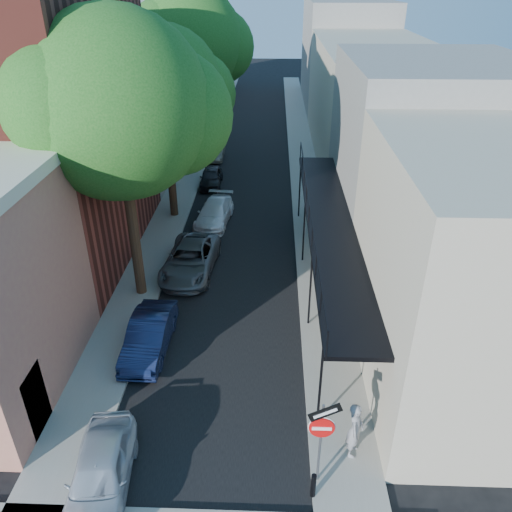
# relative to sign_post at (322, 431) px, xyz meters

# --- Properties ---
(ground) EXTENTS (160.00, 160.00, 0.00)m
(ground) POSITION_rel_sign_post_xyz_m (-3.16, -0.97, -2.04)
(ground) COLOR black
(ground) RESTS_ON ground
(road_surface) EXTENTS (6.00, 64.00, 0.01)m
(road_surface) POSITION_rel_sign_post_xyz_m (-3.16, 29.03, -2.03)
(road_surface) COLOR black
(road_surface) RESTS_ON ground
(sidewalk_left) EXTENTS (2.00, 64.00, 0.12)m
(sidewalk_left) POSITION_rel_sign_post_xyz_m (-7.16, 29.03, -1.98)
(sidewalk_left) COLOR gray
(sidewalk_left) RESTS_ON ground
(sidewalk_right) EXTENTS (2.00, 64.00, 0.12)m
(sidewalk_right) POSITION_rel_sign_post_xyz_m (0.84, 29.03, -1.98)
(sidewalk_right) COLOR gray
(sidewalk_right) RESTS_ON ground
(buildings_left) EXTENTS (10.10, 59.10, 12.00)m
(buildings_left) POSITION_rel_sign_post_xyz_m (-12.46, 27.79, 2.90)
(buildings_left) COLOR tan
(buildings_left) RESTS_ON ground
(buildings_right) EXTENTS (9.80, 55.00, 10.00)m
(buildings_right) POSITION_rel_sign_post_xyz_m (5.83, 28.51, 2.39)
(buildings_right) COLOR #B6AA96
(buildings_right) RESTS_ON ground
(sign_post) EXTENTS (0.89, 0.17, 2.99)m
(sign_post) POSITION_rel_sign_post_xyz_m (0.00, 0.00, 0.00)
(sign_post) COLOR #595B60
(sign_post) RESTS_ON ground
(bollard) EXTENTS (0.14, 0.14, 0.80)m
(bollard) POSITION_rel_sign_post_xyz_m (-0.16, -0.47, -1.52)
(bollard) COLOR black
(bollard) RESTS_ON sidewalk_right
(oak_near) EXTENTS (7.48, 6.80, 11.42)m
(oak_near) POSITION_rel_sign_post_xyz_m (-6.53, 9.29, 5.84)
(oak_near) COLOR #332214
(oak_near) RESTS_ON ground
(oak_mid) EXTENTS (6.60, 6.00, 10.20)m
(oak_mid) POSITION_rel_sign_post_xyz_m (-6.58, 17.26, 5.02)
(oak_mid) COLOR #332214
(oak_mid) RESTS_ON ground
(oak_far) EXTENTS (7.70, 7.00, 11.90)m
(oak_far) POSITION_rel_sign_post_xyz_m (-6.51, 26.30, 6.22)
(oak_far) COLOR #332214
(oak_far) RESTS_ON ground
(parked_car_a) EXTENTS (1.96, 4.01, 1.32)m
(parked_car_a) POSITION_rel_sign_post_xyz_m (-5.76, -0.41, -1.38)
(parked_car_a) COLOR #ACB4BF
(parked_car_a) RESTS_ON ground
(parked_car_b) EXTENTS (1.45, 3.94, 1.29)m
(parked_car_b) POSITION_rel_sign_post_xyz_m (-5.76, 5.37, -1.39)
(parked_car_b) COLOR #151E41
(parked_car_b) RESTS_ON ground
(parked_car_c) EXTENTS (2.49, 4.88, 1.32)m
(parked_car_c) POSITION_rel_sign_post_xyz_m (-5.08, 10.93, -1.38)
(parked_car_c) COLOR #5A5C62
(parked_car_c) RESTS_ON ground
(parked_car_d) EXTENTS (2.10, 4.28, 1.20)m
(parked_car_d) POSITION_rel_sign_post_xyz_m (-4.56, 16.23, -1.44)
(parked_car_d) COLOR white
(parked_car_d) RESTS_ON ground
(parked_car_e) EXTENTS (1.43, 3.41, 1.15)m
(parked_car_e) POSITION_rel_sign_post_xyz_m (-5.38, 21.87, -1.46)
(parked_car_e) COLOR black
(parked_car_e) RESTS_ON ground
(parked_car_f) EXTENTS (1.26, 3.47, 1.14)m
(parked_car_f) POSITION_rel_sign_post_xyz_m (-5.68, 27.43, -1.47)
(parked_car_f) COLOR gray
(parked_car_f) RESTS_ON ground
(pedestrian) EXTENTS (0.61, 0.76, 1.82)m
(pedestrian) POSITION_rel_sign_post_xyz_m (1.07, 0.95, -1.01)
(pedestrian) COLOR gray
(pedestrian) RESTS_ON sidewalk_right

